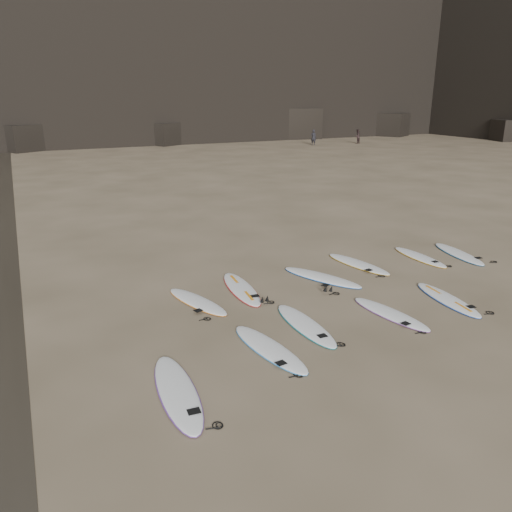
{
  "coord_description": "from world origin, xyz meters",
  "views": [
    {
      "loc": [
        -6.64,
        -9.11,
        5.37
      ],
      "look_at": [
        -1.55,
        1.53,
        1.5
      ],
      "focal_mm": 35.0,
      "sensor_mm": 36.0,
      "label": 1
    }
  ],
  "objects_px": {
    "surfboard_8": "(358,264)",
    "surfboard_1": "(269,348)",
    "surfboard_2": "(305,325)",
    "surfboard_4": "(447,299)",
    "surfboard_0": "(177,391)",
    "surfboard_7": "(322,277)",
    "person_a": "(313,137)",
    "surfboard_6": "(241,288)",
    "surfboard_5": "(197,301)",
    "surfboard_9": "(420,257)",
    "surfboard_3": "(390,313)",
    "surfboard_10": "(459,254)",
    "person_b": "(357,136)"
  },
  "relations": [
    {
      "from": "surfboard_7",
      "to": "person_b",
      "type": "distance_m",
      "value": 43.34
    },
    {
      "from": "surfboard_3",
      "to": "person_a",
      "type": "bearing_deg",
      "value": 52.56
    },
    {
      "from": "surfboard_6",
      "to": "surfboard_8",
      "type": "distance_m",
      "value": 4.34
    },
    {
      "from": "surfboard_8",
      "to": "surfboard_1",
      "type": "bearing_deg",
      "value": -153.83
    },
    {
      "from": "surfboard_0",
      "to": "surfboard_8",
      "type": "xyz_separation_m",
      "value": [
        7.5,
        4.54,
        -0.0
      ]
    },
    {
      "from": "surfboard_0",
      "to": "person_a",
      "type": "xyz_separation_m",
      "value": [
        27.01,
        38.81,
        0.76
      ]
    },
    {
      "from": "person_b",
      "to": "surfboard_0",
      "type": "bearing_deg",
      "value": 25.32
    },
    {
      "from": "surfboard_3",
      "to": "surfboard_5",
      "type": "bearing_deg",
      "value": 137.4
    },
    {
      "from": "surfboard_4",
      "to": "surfboard_7",
      "type": "bearing_deg",
      "value": 134.8
    },
    {
      "from": "surfboard_0",
      "to": "person_a",
      "type": "height_order",
      "value": "person_a"
    },
    {
      "from": "surfboard_9",
      "to": "surfboard_2",
      "type": "bearing_deg",
      "value": -154.13
    },
    {
      "from": "surfboard_1",
      "to": "surfboard_5",
      "type": "bearing_deg",
      "value": 92.39
    },
    {
      "from": "surfboard_5",
      "to": "surfboard_2",
      "type": "bearing_deg",
      "value": -69.63
    },
    {
      "from": "surfboard_7",
      "to": "surfboard_5",
      "type": "bearing_deg",
      "value": 157.24
    },
    {
      "from": "surfboard_6",
      "to": "surfboard_4",
      "type": "bearing_deg",
      "value": -27.54
    },
    {
      "from": "person_b",
      "to": "surfboard_10",
      "type": "bearing_deg",
      "value": 34.07
    },
    {
      "from": "surfboard_7",
      "to": "surfboard_6",
      "type": "bearing_deg",
      "value": 150.77
    },
    {
      "from": "surfboard_1",
      "to": "surfboard_10",
      "type": "height_order",
      "value": "same"
    },
    {
      "from": "surfboard_2",
      "to": "surfboard_9",
      "type": "height_order",
      "value": "surfboard_2"
    },
    {
      "from": "surfboard_5",
      "to": "surfboard_6",
      "type": "xyz_separation_m",
      "value": [
        1.44,
        0.33,
        0.01
      ]
    },
    {
      "from": "surfboard_8",
      "to": "person_a",
      "type": "height_order",
      "value": "person_a"
    },
    {
      "from": "surfboard_4",
      "to": "surfboard_9",
      "type": "xyz_separation_m",
      "value": [
        1.93,
        3.13,
        -0.0
      ]
    },
    {
      "from": "surfboard_0",
      "to": "surfboard_4",
      "type": "bearing_deg",
      "value": 12.42
    },
    {
      "from": "surfboard_4",
      "to": "surfboard_7",
      "type": "xyz_separation_m",
      "value": [
        -2.17,
        2.9,
        0.0
      ]
    },
    {
      "from": "surfboard_2",
      "to": "surfboard_7",
      "type": "xyz_separation_m",
      "value": [
        2.13,
        2.59,
        0.0
      ]
    },
    {
      "from": "surfboard_10",
      "to": "person_a",
      "type": "distance_m",
      "value": 38.27
    },
    {
      "from": "surfboard_2",
      "to": "surfboard_7",
      "type": "distance_m",
      "value": 3.35
    },
    {
      "from": "surfboard_3",
      "to": "surfboard_5",
      "type": "height_order",
      "value": "same"
    },
    {
      "from": "surfboard_5",
      "to": "surfboard_7",
      "type": "bearing_deg",
      "value": -15.3
    },
    {
      "from": "surfboard_2",
      "to": "surfboard_4",
      "type": "bearing_deg",
      "value": -3.04
    },
    {
      "from": "surfboard_3",
      "to": "surfboard_8",
      "type": "bearing_deg",
      "value": 57.25
    },
    {
      "from": "surfboard_5",
      "to": "surfboard_3",
      "type": "bearing_deg",
      "value": -51.23
    },
    {
      "from": "surfboard_0",
      "to": "surfboard_9",
      "type": "bearing_deg",
      "value": 27.78
    },
    {
      "from": "surfboard_2",
      "to": "surfboard_10",
      "type": "distance_m",
      "value": 8.1
    },
    {
      "from": "surfboard_4",
      "to": "surfboard_1",
      "type": "bearing_deg",
      "value": -168.34
    },
    {
      "from": "surfboard_5",
      "to": "person_a",
      "type": "bearing_deg",
      "value": 37.23
    },
    {
      "from": "surfboard_1",
      "to": "surfboard_2",
      "type": "relative_size",
      "value": 1.0
    },
    {
      "from": "surfboard_0",
      "to": "surfboard_7",
      "type": "xyz_separation_m",
      "value": [
        5.75,
        3.99,
        -0.0
      ]
    },
    {
      "from": "surfboard_10",
      "to": "surfboard_8",
      "type": "bearing_deg",
      "value": -177.61
    },
    {
      "from": "surfboard_7",
      "to": "person_b",
      "type": "height_order",
      "value": "person_b"
    },
    {
      "from": "surfboard_6",
      "to": "surfboard_7",
      "type": "xyz_separation_m",
      "value": [
        2.57,
        -0.22,
        0.0
      ]
    },
    {
      "from": "surfboard_8",
      "to": "person_b",
      "type": "distance_m",
      "value": 41.85
    },
    {
      "from": "surfboard_0",
      "to": "surfboard_6",
      "type": "relative_size",
      "value": 1.03
    },
    {
      "from": "surfboard_0",
      "to": "surfboard_3",
      "type": "relative_size",
      "value": 1.14
    },
    {
      "from": "surfboard_2",
      "to": "surfboard_8",
      "type": "bearing_deg",
      "value": 40.01
    },
    {
      "from": "surfboard_0",
      "to": "surfboard_3",
      "type": "distance_m",
      "value": 6.0
    },
    {
      "from": "person_a",
      "to": "surfboard_1",
      "type": "bearing_deg",
      "value": 109.32
    },
    {
      "from": "surfboard_2",
      "to": "surfboard_9",
      "type": "bearing_deg",
      "value": 25.47
    },
    {
      "from": "surfboard_8",
      "to": "surfboard_9",
      "type": "relative_size",
      "value": 1.07
    },
    {
      "from": "surfboard_1",
      "to": "surfboard_10",
      "type": "relative_size",
      "value": 1.0
    }
  ]
}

